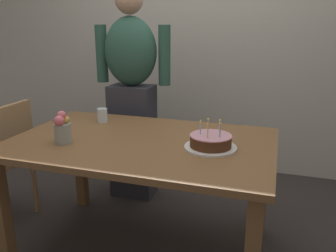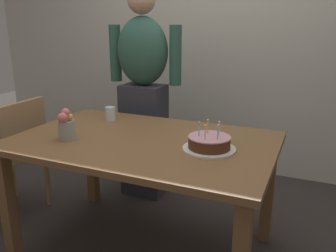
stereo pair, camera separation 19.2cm
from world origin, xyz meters
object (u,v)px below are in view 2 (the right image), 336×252
flower_vase (66,125)px  dining_chair (16,149)px  birthday_cake (209,144)px  person_man_bearded (143,91)px  water_glass_near (110,114)px

flower_vase → dining_chair: 0.74m
birthday_cake → dining_chair: (-1.45, 0.04, -0.26)m
person_man_bearded → dining_chair: (-0.68, -0.68, -0.36)m
water_glass_near → person_man_bearded: 0.44m
person_man_bearded → dining_chair: bearing=45.0°
water_glass_near → birthday_cake: bearing=-20.0°
birthday_cake → dining_chair: 1.47m
flower_vase → birthday_cake: bearing=11.4°
birthday_cake → person_man_bearded: (-0.77, 0.72, 0.10)m
person_man_bearded → dining_chair: 1.03m
flower_vase → person_man_bearded: person_man_bearded is taller
water_glass_near → person_man_bearded: size_ratio=0.06×
water_glass_near → flower_vase: flower_vase is taller
flower_vase → dining_chair: size_ratio=0.21×
birthday_cake → dining_chair: birthday_cake is taller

